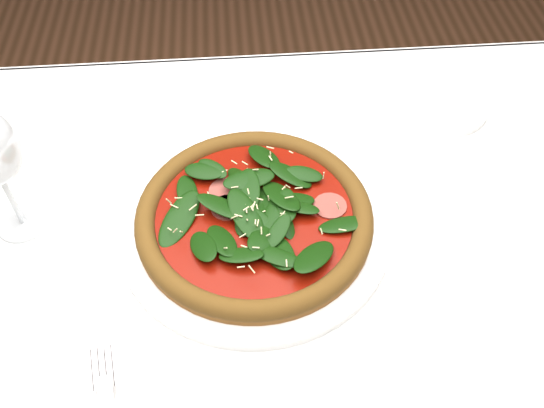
{
  "coord_description": "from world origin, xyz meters",
  "views": [
    {
      "loc": [
        0.03,
        -0.48,
        1.39
      ],
      "look_at": [
        0.07,
        0.04,
        0.77
      ],
      "focal_mm": 40.0,
      "sensor_mm": 36.0,
      "label": 1
    }
  ],
  "objects": [
    {
      "name": "pizza",
      "position": [
        0.05,
        0.02,
        0.78
      ],
      "size": [
        0.41,
        0.41,
        0.04
      ],
      "rotation": [
        0.0,
        0.0,
        0.38
      ],
      "color": "#A06D26",
      "rests_on": "plate"
    },
    {
      "name": "dining_table",
      "position": [
        0.0,
        0.0,
        0.65
      ],
      "size": [
        1.21,
        0.81,
        0.75
      ],
      "color": "white",
      "rests_on": "ground"
    },
    {
      "name": "saucer_far",
      "position": [
        0.36,
        0.24,
        0.76
      ],
      "size": [
        0.13,
        0.13,
        0.01
      ],
      "color": "white",
      "rests_on": "dining_table"
    },
    {
      "name": "plate",
      "position": [
        0.05,
        0.02,
        0.76
      ],
      "size": [
        0.36,
        0.36,
        0.02
      ],
      "color": "white",
      "rests_on": "dining_table"
    },
    {
      "name": "fork",
      "position": [
        -0.12,
        -0.22,
        0.77
      ],
      "size": [
        0.05,
        0.17,
        0.0
      ],
      "rotation": [
        0.0,
        0.0,
        0.18
      ],
      "color": "silver",
      "rests_on": "napkin"
    }
  ]
}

